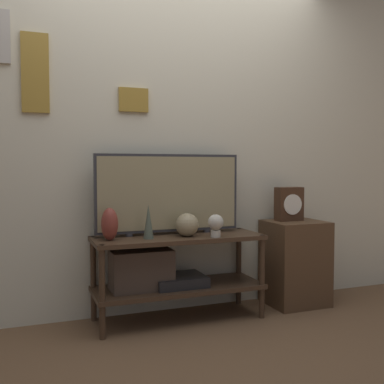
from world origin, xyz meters
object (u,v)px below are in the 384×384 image
vase_urn_stoneware (110,224)px  decorative_bust (216,224)px  mantel_clock (289,204)px  vase_round_glass (187,225)px  television (169,193)px  vase_slim_bronze (148,222)px

vase_urn_stoneware → decorative_bust: size_ratio=1.37×
mantel_clock → decorative_bust: bearing=-163.8°
vase_round_glass → vase_urn_stoneware: (-0.53, 0.02, 0.03)m
television → mantel_clock: size_ratio=4.01×
television → mantel_clock: television is taller
vase_round_glass → mantel_clock: size_ratio=0.61×
vase_round_glass → vase_urn_stoneware: vase_urn_stoneware is taller
decorative_bust → mantel_clock: 0.75m
vase_urn_stoneware → mantel_clock: (1.41, 0.09, 0.08)m
decorative_bust → television: bearing=137.2°
vase_round_glass → decorative_bust: (0.17, -0.10, 0.01)m
vase_urn_stoneware → vase_round_glass: bearing=-1.8°
vase_slim_bronze → vase_urn_stoneware: vase_slim_bronze is taller
vase_urn_stoneware → decorative_bust: bearing=-9.6°
television → decorative_bust: television is taller
television → vase_round_glass: 0.27m
mantel_clock → television: bearing=178.2°
television → mantel_clock: 0.97m
television → vase_round_glass: television is taller
vase_round_glass → vase_urn_stoneware: 0.53m
mantel_clock → vase_round_glass: bearing=-173.2°
vase_round_glass → decorative_bust: size_ratio=1.03×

